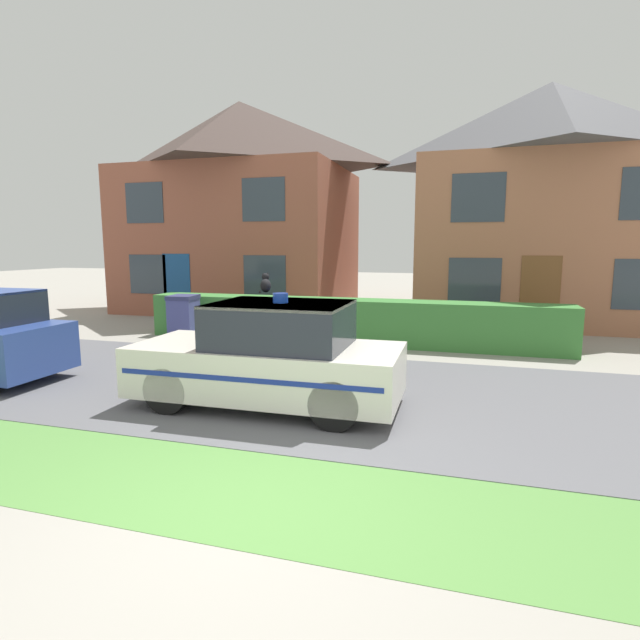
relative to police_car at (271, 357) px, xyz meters
name	(u,v)px	position (x,y,z in m)	size (l,w,h in m)	color
ground_plane	(247,513)	(0.93, -2.87, -0.74)	(80.00, 80.00, 0.00)	gray
road_strip	(347,393)	(0.93, 0.94, -0.73)	(28.00, 5.17, 0.01)	#5B5B60
lawn_verge	(263,494)	(0.93, -2.52, -0.74)	(28.00, 1.77, 0.01)	#568C42
garden_hedge	(347,321)	(-0.06, 5.05, -0.20)	(10.27, 0.88, 1.08)	#3D7F38
police_car	(271,357)	(0.00, 0.00, 0.00)	(3.95, 1.74, 1.68)	black
cat	(266,284)	(-0.09, 0.07, 1.07)	(0.23, 0.34, 0.29)	black
house_left	(241,206)	(-5.41, 10.58, 3.09)	(8.02, 6.05, 7.49)	#93513D
house_right	(545,202)	(4.97, 10.75, 2.99)	(7.85, 6.21, 7.30)	#A86B4C
wheelie_bin	(184,319)	(-3.91, 3.99, -0.15)	(0.70, 0.78, 1.17)	#474C8C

